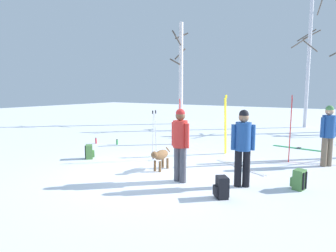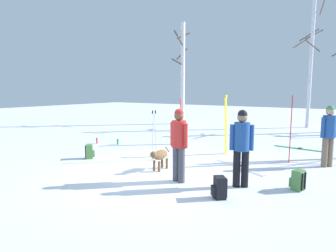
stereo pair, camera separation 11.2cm
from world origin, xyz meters
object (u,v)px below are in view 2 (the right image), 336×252
(ski_poles_0, at_px, (154,134))
(person_1, at_px, (242,143))
(ski_pair_planted_2, at_px, (226,125))
(backpack_1, at_px, (90,152))
(birch_tree_0, at_px, (183,72))
(ski_pair_lying_1, at_px, (240,167))
(person_0, at_px, (179,140))
(dog, at_px, (160,156))
(ski_pair_planted_0, at_px, (180,122))
(ski_pair_lying_0, at_px, (299,149))
(water_bottle_0, at_px, (118,142))
(backpack_2, at_px, (298,180))
(water_bottle_1, at_px, (97,141))
(backpack_0, at_px, (219,188))
(ski_pair_planted_1, at_px, (291,129))
(birch_tree_1, at_px, (311,62))
(person_2, at_px, (329,132))

(ski_poles_0, bearing_deg, person_1, -16.42)
(ski_pair_planted_2, distance_m, backpack_1, 4.48)
(backpack_1, bearing_deg, birch_tree_0, 103.92)
(ski_poles_0, bearing_deg, ski_pair_lying_1, 14.97)
(person_0, xyz_separation_m, dog, (-0.93, 0.55, -0.59))
(ski_pair_planted_0, height_order, ski_pair_lying_0, ski_pair_planted_0)
(backpack_1, bearing_deg, water_bottle_0, 112.11)
(backpack_1, relative_size, birch_tree_0, 0.07)
(ski_pair_lying_1, height_order, water_bottle_0, water_bottle_0)
(dog, relative_size, backpack_2, 2.04)
(water_bottle_1, bearing_deg, backpack_0, -23.02)
(backpack_0, bearing_deg, birch_tree_0, 124.29)
(ski_pair_planted_1, height_order, ski_poles_0, ski_pair_planted_1)
(person_1, xyz_separation_m, birch_tree_0, (-7.23, 9.54, 2.23))
(ski_pair_planted_0, relative_size, water_bottle_0, 8.34)
(dog, relative_size, water_bottle_0, 4.18)
(backpack_0, xyz_separation_m, birch_tree_1, (-0.29, 12.85, 3.42))
(person_2, relative_size, ski_pair_planted_0, 0.96)
(ski_pair_planted_0, relative_size, birch_tree_0, 0.29)
(ski_pair_planted_2, relative_size, birch_tree_0, 0.32)
(person_2, bearing_deg, backpack_0, -111.44)
(ski_pair_planted_0, height_order, ski_pair_planted_1, ski_pair_planted_1)
(ski_pair_planted_2, xyz_separation_m, birch_tree_0, (-5.65, 6.63, 2.23))
(water_bottle_0, bearing_deg, backpack_1, -67.89)
(person_1, height_order, water_bottle_0, person_1)
(ski_pair_lying_0, relative_size, backpack_1, 4.00)
(ski_pair_lying_1, height_order, ski_poles_0, ski_poles_0)
(ski_poles_0, height_order, water_bottle_1, ski_poles_0)
(person_0, height_order, person_2, same)
(person_1, xyz_separation_m, dog, (-2.27, 0.10, -0.59))
(backpack_0, height_order, water_bottle_0, backpack_0)
(person_1, height_order, backpack_2, person_1)
(backpack_0, height_order, backpack_2, same)
(person_1, relative_size, dog, 1.91)
(dog, xyz_separation_m, ski_pair_planted_1, (2.71, 2.79, 0.60))
(water_bottle_0, distance_m, water_bottle_1, 0.90)
(person_1, distance_m, ski_pair_planted_1, 2.93)
(water_bottle_0, height_order, birch_tree_1, birch_tree_1)
(birch_tree_1, bearing_deg, person_2, -78.54)
(ski_pair_lying_0, bearing_deg, person_1, -93.57)
(backpack_2, height_order, water_bottle_0, backpack_2)
(ski_pair_lying_1, xyz_separation_m, water_bottle_1, (-6.03, 0.30, 0.10))
(ski_pair_lying_0, height_order, backpack_2, backpack_2)
(dog, height_order, birch_tree_0, birch_tree_0)
(backpack_2, relative_size, water_bottle_1, 1.85)
(birch_tree_0, bearing_deg, ski_pair_lying_1, -50.18)
(dog, xyz_separation_m, backpack_0, (2.16, -1.00, -0.17))
(ski_pair_lying_0, relative_size, water_bottle_0, 8.22)
(ski_pair_planted_2, bearing_deg, person_1, -61.53)
(ski_pair_lying_0, distance_m, ski_pair_lying_1, 3.75)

